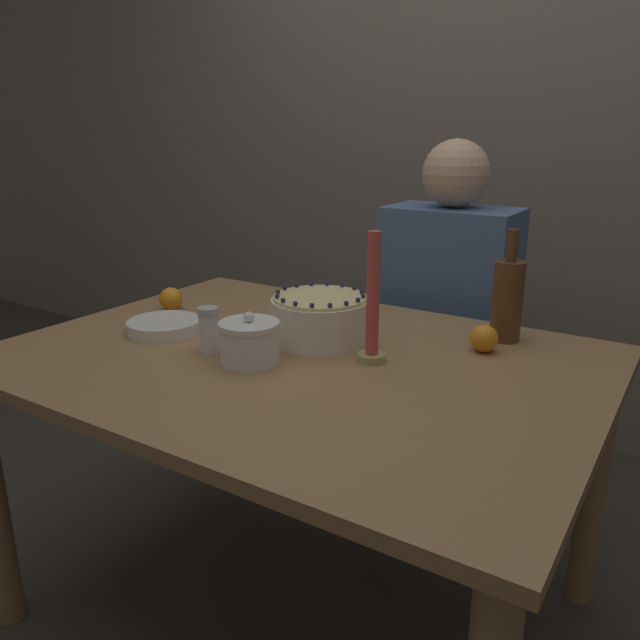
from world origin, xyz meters
TOP-DOWN VIEW (x-y plane):
  - ground_plane at (0.00, 0.00)m, footprint 12.00×12.00m
  - wall_behind at (0.00, 1.40)m, footprint 8.00×0.05m
  - dining_table at (0.00, 0.00)m, footprint 1.37×1.00m
  - cake at (-0.01, 0.11)m, footprint 0.24×0.24m
  - sugar_bowl at (-0.06, -0.10)m, footprint 0.14×0.14m
  - sugar_shaker at (-0.18, -0.10)m, footprint 0.05×0.05m
  - plate_stack at (-0.39, -0.05)m, footprint 0.19×0.19m
  - candle at (0.17, 0.05)m, footprint 0.07×0.07m
  - bottle at (0.38, 0.37)m, footprint 0.08×0.08m
  - orange_fruit_0 at (-0.52, 0.11)m, footprint 0.07×0.07m
  - orange_fruit_1 at (-0.02, 0.35)m, footprint 0.07×0.07m
  - orange_fruit_2 at (0.36, 0.25)m, footprint 0.07×0.07m
  - person_man_blue_shirt at (0.10, 0.70)m, footprint 0.40×0.34m

SIDE VIEW (x-z plane):
  - ground_plane at x=0.00m, z-range 0.00..0.00m
  - person_man_blue_shirt at x=0.10m, z-range -0.08..1.13m
  - dining_table at x=0.00m, z-range 0.26..0.98m
  - plate_stack at x=-0.39m, z-range 0.73..0.76m
  - orange_fruit_2 at x=0.36m, z-range 0.73..0.79m
  - orange_fruit_0 at x=-0.52m, z-range 0.73..0.79m
  - orange_fruit_1 at x=-0.02m, z-range 0.73..0.80m
  - sugar_bowl at x=-0.06m, z-range 0.71..0.83m
  - sugar_shaker at x=-0.18m, z-range 0.73..0.84m
  - cake at x=-0.01m, z-range 0.72..0.85m
  - bottle at x=0.38m, z-range 0.69..0.97m
  - candle at x=0.17m, z-range 0.70..1.00m
  - wall_behind at x=0.00m, z-range 0.00..2.60m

